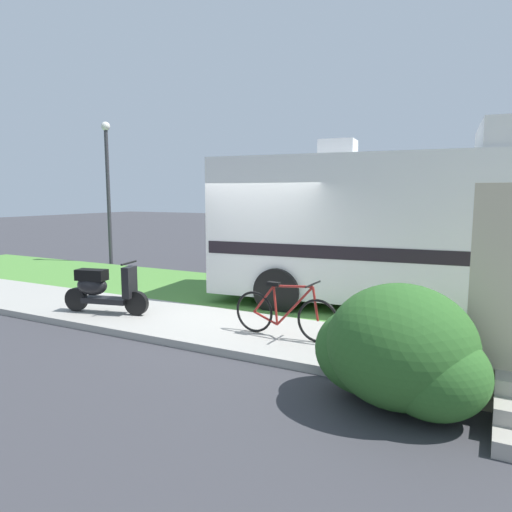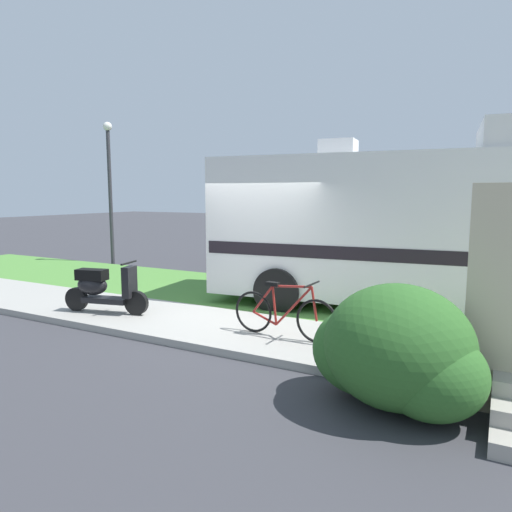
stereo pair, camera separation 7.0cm
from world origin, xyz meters
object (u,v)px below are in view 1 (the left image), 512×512
(motorhome_rv, at_px, (392,226))
(scooter, at_px, (102,288))
(pickup_truck_near, at_px, (346,239))
(bicycle, at_px, (285,313))
(street_lamp_post, at_px, (108,180))

(motorhome_rv, distance_m, scooter, 5.66)
(scooter, distance_m, pickup_truck_near, 8.14)
(motorhome_rv, xyz_separation_m, bicycle, (-0.95, -3.03, -1.18))
(scooter, bearing_deg, motorhome_rv, 35.62)
(scooter, relative_size, pickup_truck_near, 0.30)
(motorhome_rv, relative_size, bicycle, 3.99)
(street_lamp_post, bearing_deg, motorhome_rv, -11.27)
(motorhome_rv, bearing_deg, street_lamp_post, 168.73)
(motorhome_rv, bearing_deg, pickup_truck_near, 116.48)
(motorhome_rv, relative_size, scooter, 4.16)
(motorhome_rv, height_order, pickup_truck_near, motorhome_rv)
(bicycle, distance_m, street_lamp_post, 10.03)
(pickup_truck_near, bearing_deg, bicycle, -80.04)
(motorhome_rv, distance_m, street_lamp_post, 9.65)
(bicycle, bearing_deg, scooter, -176.71)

